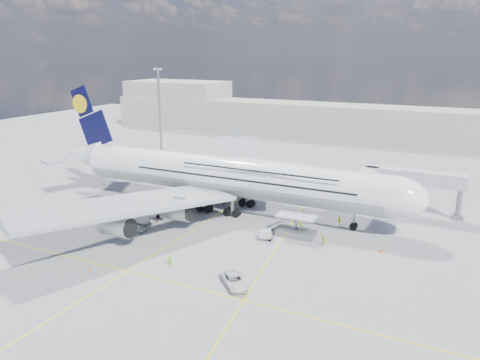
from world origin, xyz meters
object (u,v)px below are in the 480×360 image
at_px(dolly_row_c, 143,219).
at_px(cone_wing_left_inner, 239,179).
at_px(baggage_tug, 155,212).
at_px(catering_truck_outer, 229,156).
at_px(catering_truck_inner, 227,179).
at_px(dolly_back, 99,198).
at_px(service_van, 234,281).
at_px(dolly_nose_far, 231,274).
at_px(cone_nose, 381,250).
at_px(light_mast, 160,111).
at_px(cone_wing_left_outer, 222,170).
at_px(crew_tug, 170,261).
at_px(airliner, 227,175).
at_px(cone_wing_right_outer, 88,269).
at_px(cargo_loader, 295,229).
at_px(crew_loader, 323,240).
at_px(crew_van, 301,225).
at_px(dolly_row_a, 104,212).
at_px(crew_nose, 339,220).
at_px(cone_tail, 104,184).
at_px(jet_bridge, 395,180).
at_px(dolly_nose_near, 265,234).
at_px(cone_wing_right_inner, 156,220).
at_px(dolly_row_b, 137,229).
at_px(crew_wing, 147,219).

height_order(dolly_row_c, cone_wing_left_inner, dolly_row_c).
bearing_deg(baggage_tug, catering_truck_outer, 89.32).
distance_m(baggage_tug, catering_truck_inner, 24.12).
distance_m(dolly_back, service_van, 47.40).
distance_m(dolly_back, cone_wing_left_inner, 32.70).
height_order(dolly_nose_far, cone_nose, cone_nose).
height_order(light_mast, cone_wing_left_outer, light_mast).
bearing_deg(crew_tug, airliner, 119.48).
bearing_deg(cone_wing_right_outer, cargo_loader, 49.00).
height_order(airliner, crew_loader, airliner).
xyz_separation_m(light_mast, cone_wing_left_inner, (32.94, -15.08, -12.92)).
bearing_deg(crew_van, dolly_row_a, 57.16).
height_order(crew_nose, cone_tail, crew_nose).
height_order(crew_loader, cone_wing_left_inner, crew_loader).
height_order(dolly_row_c, dolly_back, dolly_row_c).
bearing_deg(cone_wing_right_outer, dolly_nose_far, 20.96).
bearing_deg(crew_loader, crew_tug, -84.46).
bearing_deg(cone_nose, catering_truck_inner, 150.14).
bearing_deg(jet_bridge, crew_van, -131.32).
bearing_deg(baggage_tug, cone_tail, 141.54).
xyz_separation_m(catering_truck_outer, crew_tug, (22.65, -62.28, -0.96)).
xyz_separation_m(dolly_nose_near, crew_tug, (-8.32, -15.40, 0.00)).
relative_size(cargo_loader, cone_wing_right_inner, 17.46).
distance_m(baggage_tug, cone_wing_left_outer, 36.69).
bearing_deg(light_mast, cargo_loader, -36.54).
height_order(jet_bridge, crew_loader, jet_bridge).
bearing_deg(catering_truck_outer, dolly_row_b, -58.82).
distance_m(cargo_loader, crew_tug, 22.58).
relative_size(service_van, cone_nose, 8.81).
height_order(crew_van, cone_wing_right_inner, crew_van).
bearing_deg(dolly_row_c, service_van, -20.38).
bearing_deg(dolly_row_c, catering_truck_inner, 92.70).
distance_m(dolly_row_b, cone_wing_left_inner, 36.93).
relative_size(dolly_row_c, dolly_nose_far, 0.96).
bearing_deg(cone_nose, dolly_nose_far, -134.27).
xyz_separation_m(cone_wing_left_outer, cone_wing_right_inner, (7.08, -38.41, -0.05)).
bearing_deg(dolly_row_b, catering_truck_inner, 94.82).
bearing_deg(airliner, cone_wing_right_outer, -99.30).
bearing_deg(baggage_tug, service_van, -45.31).
height_order(light_mast, crew_wing, light_mast).
xyz_separation_m(dolly_row_b, cone_wing_right_inner, (0.22, 5.29, -0.14)).
relative_size(jet_bridge, dolly_row_c, 6.00).
bearing_deg(dolly_nose_near, light_mast, 116.99).
distance_m(catering_truck_inner, crew_loader, 37.31).
xyz_separation_m(cone_wing_left_inner, cone_wing_right_inner, (-1.14, -31.61, -0.05)).
bearing_deg(dolly_nose_far, cone_nose, 29.03).
bearing_deg(crew_wing, dolly_row_b, -176.36).
distance_m(airliner, dolly_row_b, 20.15).
distance_m(light_mast, dolly_nose_far, 81.66).
bearing_deg(dolly_row_c, cone_tail, 152.93).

